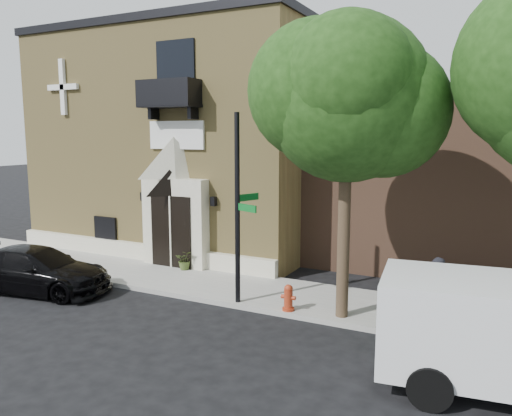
% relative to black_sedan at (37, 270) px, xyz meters
% --- Properties ---
extents(ground, '(120.00, 120.00, 0.00)m').
position_rel_black_sedan_xyz_m(ground, '(3.36, 1.42, -0.70)').
color(ground, black).
rests_on(ground, ground).
extents(sidewalk, '(42.00, 3.00, 0.15)m').
position_rel_black_sedan_xyz_m(sidewalk, '(4.36, 2.92, -0.63)').
color(sidewalk, gray).
rests_on(sidewalk, ground).
extents(church, '(12.20, 11.01, 9.30)m').
position_rel_black_sedan_xyz_m(church, '(0.38, 9.37, 3.93)').
color(church, '#A68E4E').
rests_on(church, ground).
extents(street_tree_left, '(4.97, 4.38, 7.77)m').
position_rel_black_sedan_xyz_m(street_tree_left, '(9.39, 1.76, 5.16)').
color(street_tree_left, '#38281C').
rests_on(street_tree_left, sidewalk).
extents(black_sedan, '(5.13, 2.84, 1.41)m').
position_rel_black_sedan_xyz_m(black_sedan, '(0.00, 0.00, 0.00)').
color(black_sedan, black).
rests_on(black_sedan, ground).
extents(street_sign, '(0.81, 1.04, 5.39)m').
position_rel_black_sedan_xyz_m(street_sign, '(6.38, 1.63, 2.16)').
color(street_sign, black).
rests_on(street_sign, sidewalk).
extents(fire_hydrant, '(0.42, 0.33, 0.73)m').
position_rel_black_sedan_xyz_m(fire_hydrant, '(7.93, 1.62, -0.19)').
color(fire_hydrant, '#992F16').
rests_on(fire_hydrant, sidewalk).
extents(dumpster, '(1.92, 1.22, 1.19)m').
position_rel_black_sedan_xyz_m(dumpster, '(11.77, 1.99, 0.05)').
color(dumpster, '#0E3318').
rests_on(dumpster, sidewalk).
extents(planter, '(0.79, 0.75, 0.71)m').
position_rel_black_sedan_xyz_m(planter, '(3.02, 3.79, -0.20)').
color(planter, '#465A25').
rests_on(planter, sidewalk).
extents(pedestrian_near, '(0.76, 0.64, 1.79)m').
position_rel_black_sedan_xyz_m(pedestrian_near, '(11.66, 2.23, 0.34)').
color(pedestrian_near, black).
rests_on(pedestrian_near, sidewalk).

